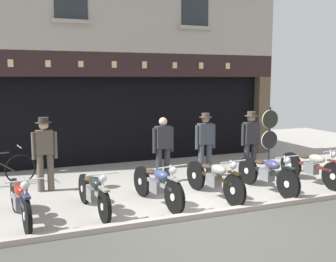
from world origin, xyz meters
TOP-DOWN VIEW (x-y plane):
  - ground at (0.00, -0.98)m, footprint 21.91×22.00m
  - shop_facade at (0.00, 7.00)m, footprint 10.21×4.42m
  - motorcycle_far_left at (-3.24, 1.06)m, footprint 0.62×1.98m
  - motorcycle_left at (-1.92, 1.09)m, footprint 0.62×1.91m
  - motorcycle_center_left at (-0.62, 1.09)m, footprint 0.62×1.99m
  - motorcycle_center at (0.68, 1.07)m, footprint 0.62×2.08m
  - motorcycle_center_right at (2.03, 1.04)m, footprint 0.62×2.04m
  - motorcycle_right at (3.43, 1.18)m, footprint 0.62×2.01m
  - salesman_left at (-2.64, 2.96)m, footprint 0.56×0.36m
  - shopkeeper_center at (0.16, 2.76)m, footprint 0.56×0.25m
  - salesman_right at (1.36, 2.82)m, footprint 0.56×0.33m
  - assistant_far_right at (2.63, 2.64)m, footprint 0.56×0.36m
  - tyre_sign_pole at (3.88, 3.52)m, footprint 0.57×0.06m
  - advert_board_near at (-2.30, 5.40)m, footprint 0.66×0.03m
  - advert_board_far at (-3.25, 5.40)m, footprint 0.79×0.03m

SIDE VIEW (x-z plane):
  - ground at x=0.00m, z-range -0.13..0.05m
  - motorcycle_left at x=-1.92m, z-range -0.04..0.86m
  - motorcycle_far_left at x=-3.24m, z-range -0.04..0.89m
  - motorcycle_center_left at x=-0.62m, z-range -0.03..0.89m
  - motorcycle_right at x=3.43m, z-range -0.03..0.90m
  - motorcycle_center_right at x=2.03m, z-range -0.03..0.90m
  - motorcycle_center at x=0.68m, z-range -0.03..0.90m
  - shopkeeper_center at x=0.16m, z-range 0.08..1.69m
  - salesman_right at x=1.36m, z-range 0.09..1.76m
  - assistant_far_right at x=2.63m, z-range 0.10..1.78m
  - salesman_left at x=-2.64m, z-range 0.10..1.80m
  - tyre_sign_pole at x=3.88m, z-range 0.15..1.86m
  - shop_facade at x=0.00m, z-range -1.49..4.97m
  - advert_board_near at x=-2.30m, z-range 1.29..2.36m
  - advert_board_far at x=-3.25m, z-range 1.40..2.28m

